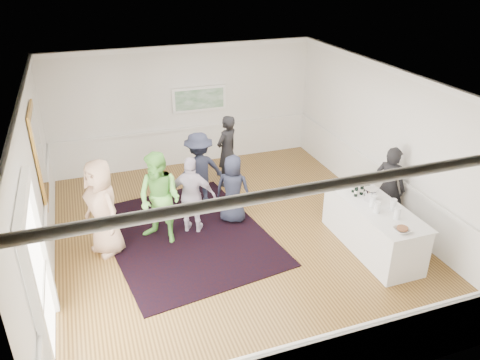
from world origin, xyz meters
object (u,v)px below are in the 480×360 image
object	(u,v)px
bartender	(389,187)
guest_navy	(233,189)
guest_green	(160,199)
guest_dark_b	(227,151)
serving_table	(372,226)
ice_bucket	(371,195)
guest_lilac	(192,195)
guest_tan	(103,208)
nut_bowl	(402,229)
guest_dark_a	(199,171)

from	to	relation	value
bartender	guest_navy	world-z (taller)	bartender
guest_green	guest_dark_b	size ratio (longest dim) A/B	1.05
serving_table	ice_bucket	world-z (taller)	ice_bucket
bartender	guest_lilac	xyz separation A→B (m)	(-3.90, 1.13, -0.07)
guest_lilac	guest_dark_b	bearing A→B (deg)	-99.73
guest_tan	ice_bucket	size ratio (longest dim) A/B	7.39
bartender	guest_dark_b	size ratio (longest dim) A/B	1.00
guest_dark_b	ice_bucket	distance (m)	3.85
guest_dark_b	nut_bowl	bearing A→B (deg)	77.90
guest_tan	guest_green	world-z (taller)	guest_tan
ice_bucket	guest_lilac	bearing A→B (deg)	153.20
guest_dark_a	guest_navy	bearing A→B (deg)	112.70
serving_table	ice_bucket	bearing A→B (deg)	89.82
serving_table	guest_dark_a	xyz separation A→B (m)	(-2.71, 2.76, 0.40)
bartender	ice_bucket	world-z (taller)	bartender
guest_lilac	guest_dark_b	distance (m)	2.26
guest_lilac	nut_bowl	distance (m)	4.07
ice_bucket	bartender	bearing A→B (deg)	29.93
guest_green	ice_bucket	size ratio (longest dim) A/B	7.28
bartender	guest_dark_a	distance (m)	4.09
guest_green	ice_bucket	xyz separation A→B (m)	(3.81, -1.45, 0.14)
bartender	nut_bowl	distance (m)	1.82
nut_bowl	bartender	bearing A→B (deg)	60.81
guest_green	guest_tan	bearing A→B (deg)	-134.65
serving_table	guest_dark_b	distance (m)	4.03
guest_green	guest_lilac	world-z (taller)	guest_green
bartender	guest_dark_b	world-z (taller)	guest_dark_b
guest_navy	nut_bowl	world-z (taller)	guest_navy
bartender	guest_lilac	bearing A→B (deg)	45.56
ice_bucket	guest_tan	bearing A→B (deg)	163.72
guest_dark_a	nut_bowl	world-z (taller)	guest_dark_a
guest_dark_a	guest_navy	distance (m)	1.01
guest_tan	guest_lilac	bearing A→B (deg)	68.27
guest_navy	guest_tan	bearing A→B (deg)	37.40
guest_tan	guest_dark_b	xyz separation A→B (m)	(3.09, 1.97, -0.06)
serving_table	nut_bowl	size ratio (longest dim) A/B	8.31
bartender	guest_green	xyz separation A→B (m)	(-4.58, 1.00, 0.05)
guest_dark_a	guest_dark_b	xyz separation A→B (m)	(0.92, 0.83, 0.01)
guest_green	guest_lilac	distance (m)	0.70
serving_table	bartender	xyz separation A→B (m)	(0.77, 0.63, 0.41)
guest_tan	guest_green	size ratio (longest dim) A/B	1.02
serving_table	nut_bowl	distance (m)	1.09
bartender	ice_bucket	size ratio (longest dim) A/B	6.89
serving_table	nut_bowl	world-z (taller)	nut_bowl
bartender	nut_bowl	bearing A→B (deg)	122.59
serving_table	bartender	bearing A→B (deg)	39.25
ice_bucket	nut_bowl	xyz separation A→B (m)	(-0.11, -1.14, -0.08)
guest_dark_a	guest_navy	xyz separation A→B (m)	(0.50, -0.87, -0.13)
guest_dark_a	guest_green	bearing A→B (deg)	38.40
guest_dark_b	guest_navy	distance (m)	1.75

